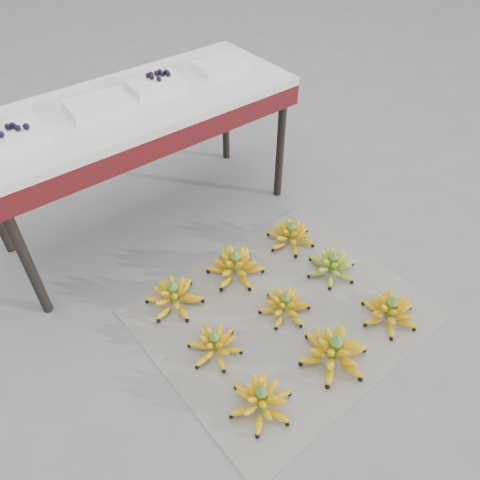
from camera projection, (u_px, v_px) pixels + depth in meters
ground at (286, 311)px, 2.26m from camera, size 60.00×60.00×0.00m
newspaper_mat at (283, 313)px, 2.24m from camera, size 1.27×1.07×0.01m
bunch_front_left at (261, 401)px, 1.86m from camera, size 0.32×0.32×0.16m
bunch_front_center at (334, 352)px, 2.01m from camera, size 0.36×0.36×0.18m
bunch_front_right at (390, 312)px, 2.18m from camera, size 0.34×0.34×0.16m
bunch_mid_left at (215, 345)px, 2.05m from camera, size 0.28×0.28×0.15m
bunch_mid_center at (285, 306)px, 2.21m from camera, size 0.27×0.27×0.15m
bunch_mid_right at (332, 266)px, 2.39m from camera, size 0.33×0.33×0.16m
bunch_back_left at (174, 296)px, 2.24m from camera, size 0.28×0.28×0.17m
bunch_back_center at (235, 266)px, 2.38m from camera, size 0.31×0.31×0.18m
bunch_back_right at (291, 235)px, 2.56m from camera, size 0.29×0.29×0.16m
vendor_table at (136, 116)px, 2.29m from camera, size 1.58×0.63×0.76m
tray_far_left at (10, 136)px, 1.94m from camera, size 0.28×0.20×0.07m
tray_left at (99, 105)px, 2.13m from camera, size 0.29×0.22×0.04m
tray_right at (156, 84)px, 2.29m from camera, size 0.27×0.21×0.07m
tray_far_right at (220, 66)px, 2.45m from camera, size 0.26×0.20×0.04m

